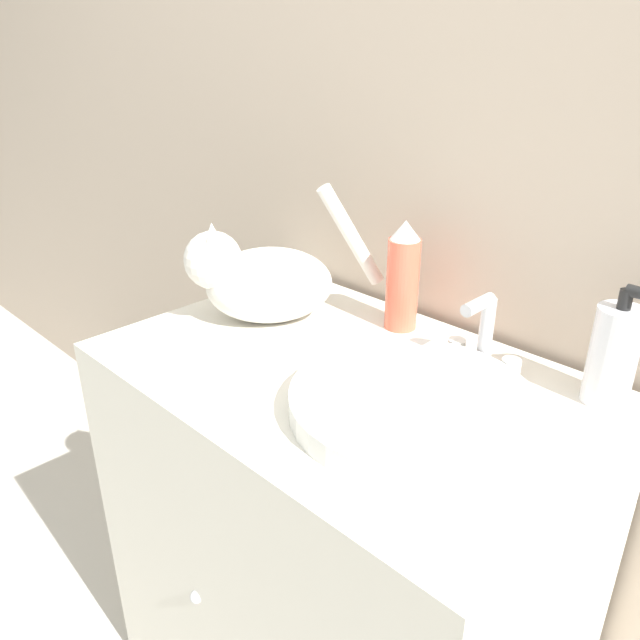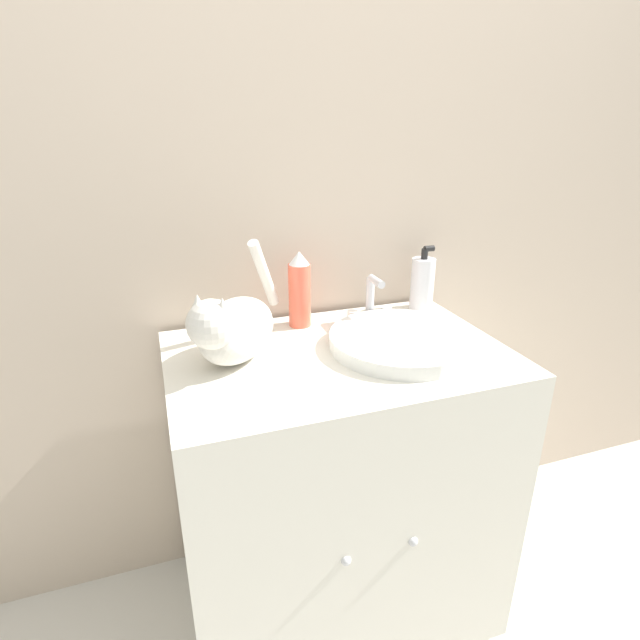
# 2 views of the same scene
# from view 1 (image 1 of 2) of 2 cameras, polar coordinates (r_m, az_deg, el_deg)

# --- Properties ---
(wall_back) EXTENTS (6.00, 0.05, 2.50)m
(wall_back) POSITION_cam_1_polar(r_m,az_deg,el_deg) (1.20, 13.78, 18.69)
(wall_back) COLOR #C6B29E
(wall_back) RESTS_ON ground_plane
(vanity_cabinet) EXTENTS (0.85, 0.58, 0.84)m
(vanity_cabinet) POSITION_cam_1_polar(r_m,az_deg,el_deg) (1.33, 1.88, -20.60)
(vanity_cabinet) COLOR silver
(vanity_cabinet) RESTS_ON ground_plane
(sink_basin) EXTENTS (0.37, 0.37, 0.04)m
(sink_basin) POSITION_cam_1_polar(r_m,az_deg,el_deg) (0.96, 8.36, -7.50)
(sink_basin) COLOR white
(sink_basin) RESTS_ON vanity_cabinet
(faucet) EXTENTS (0.14, 0.09, 0.14)m
(faucet) POSITION_cam_1_polar(r_m,az_deg,el_deg) (1.08, 14.69, -1.66)
(faucet) COLOR silver
(faucet) RESTS_ON vanity_cabinet
(cat) EXTENTS (0.30, 0.35, 0.27)m
(cat) POSITION_cam_1_polar(r_m,az_deg,el_deg) (1.22, -5.49, 3.78)
(cat) COLOR silver
(cat) RESTS_ON vanity_cabinet
(soap_bottle) EXTENTS (0.07, 0.07, 0.20)m
(soap_bottle) POSITION_cam_1_polar(r_m,az_deg,el_deg) (1.04, 25.23, -2.89)
(soap_bottle) COLOR silver
(soap_bottle) RESTS_ON vanity_cabinet
(spray_bottle) EXTENTS (0.06, 0.06, 0.21)m
(spray_bottle) POSITION_cam_1_polar(r_m,az_deg,el_deg) (1.19, 7.58, 3.92)
(spray_bottle) COLOR #EF6047
(spray_bottle) RESTS_ON vanity_cabinet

